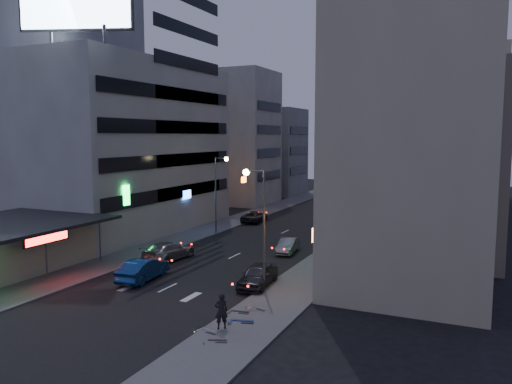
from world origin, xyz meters
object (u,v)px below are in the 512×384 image
Objects in this scene: parked_car_right_mid at (288,246)px; scooter_blue at (255,310)px; road_car_blue at (143,269)px; parked_car_left at (254,216)px; road_car_silver at (169,251)px; scooter_black_a at (228,330)px; person at (221,311)px; parked_car_right_near at (258,275)px; parked_car_right_far at (356,210)px; scooter_silver_a at (220,323)px; scooter_black_b at (250,303)px; scooter_silver_b at (268,301)px.

scooter_blue is at bearing -82.37° from parked_car_right_mid.
parked_car_right_mid is at bearing -124.01° from road_car_blue.
scooter_blue is (13.68, -29.54, 0.05)m from parked_car_left.
road_car_silver is 3.22× the size of scooter_black_a.
parked_car_right_near is at bearing -120.69° from person.
parked_car_right_far reaches higher than scooter_silver_a.
scooter_blue is at bearing -24.70° from scooter_black_a.
scooter_silver_b is at bearing -53.22° from scooter_black_b.
parked_car_left is at bearing -81.60° from road_car_silver.
scooter_silver_b is at bearing 162.33° from road_car_blue.
person reaches higher than scooter_black_b.
road_car_blue reaches higher than scooter_black_a.
parked_car_right_far is 35.79m from road_car_blue.
parked_car_right_far is 3.31× the size of scooter_silver_b.
scooter_silver_b is (1.12, 3.73, -0.45)m from person.
parked_car_right_far is 39.39m from scooter_blue.
parked_car_right_near is at bearing 46.63° from scooter_silver_b.
scooter_blue is (12.44, -9.83, -0.05)m from road_car_silver.
road_car_blue is at bearing 68.85° from scooter_silver_a.
road_car_silver is at bearing 86.74° from parked_car_left.
parked_car_left is 2.92× the size of scooter_black_a.
person reaches higher than parked_car_right_mid.
parked_car_right_near is 1.18× the size of parked_car_right_mid.
scooter_blue is at bearing -164.18° from person.
scooter_black_b is at bearing 148.14° from road_car_silver.
scooter_black_b is at bearing 157.06° from road_car_blue.
scooter_black_a is at bearing -90.81° from parked_car_right_far.
scooter_black_a is (3.46, -42.12, -0.20)m from parked_car_right_far.
scooter_black_a is (12.29, -12.72, -0.15)m from road_car_silver.
scooter_black_a is 2.90m from scooter_blue.
person is 1.00× the size of scooter_blue.
scooter_blue is 1.12× the size of scooter_black_b.
scooter_black_a is (2.45, -9.09, -0.16)m from parked_car_right_near.
parked_car_right_near is 4.96m from scooter_silver_b.
scooter_silver_b is (0.80, 0.81, -0.01)m from scooter_black_b.
scooter_blue is (2.61, -6.20, -0.06)m from parked_car_right_near.
parked_car_right_far is at bearing -127.74° from person.
parked_car_right_near reaches higher than scooter_black_a.
parked_car_right_far is at bearing -10.17° from scooter_blue.
scooter_black_a is 0.84× the size of scooter_blue.
parked_car_left is 33.72m from person.
road_car_blue is 2.84× the size of scooter_silver_b.
person reaches higher than road_car_blue.
scooter_blue is at bearing 108.00° from parked_car_left.
scooter_black_b is (0.32, 2.92, -0.44)m from person.
parked_car_left is 35.14m from scooter_black_a.
parked_car_left is 2.76× the size of scooter_silver_a.
scooter_silver_a is 0.89× the size of scooter_blue.
scooter_silver_b is (3.60, -37.25, -0.18)m from parked_car_right_far.
parked_car_right_mid reaches higher than scooter_silver_a.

